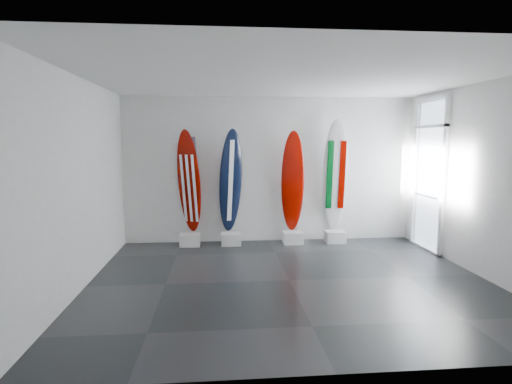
{
  "coord_description": "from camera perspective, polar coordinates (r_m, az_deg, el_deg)",
  "views": [
    {
      "loc": [
        -1.03,
        -5.83,
        2.1
      ],
      "look_at": [
        -0.38,
        1.4,
        1.18
      ],
      "focal_mm": 28.27,
      "sensor_mm": 36.0,
      "label": 1
    }
  ],
  "objects": [
    {
      "name": "surfboard_swiss",
      "position": [
        8.28,
        5.22,
        1.49
      ],
      "size": [
        0.49,
        0.29,
        2.08
      ],
      "primitive_type": "ellipsoid",
      "rotation": [
        0.08,
        0.0,
        -0.08
      ],
      "color": "#860700",
      "rests_on": "display_block_swiss"
    },
    {
      "name": "surfboard_italy",
      "position": [
        8.48,
        11.15,
        2.33
      ],
      "size": [
        0.57,
        0.46,
        2.32
      ],
      "primitive_type": "ellipsoid",
      "rotation": [
        0.14,
        0.0,
        -0.11
      ],
      "color": "white",
      "rests_on": "display_block_italy"
    },
    {
      "name": "display_block_usa",
      "position": [
        8.27,
        -9.33,
        -6.72
      ],
      "size": [
        0.4,
        0.3,
        0.24
      ],
      "primitive_type": "cube",
      "color": "white",
      "rests_on": "floor"
    },
    {
      "name": "wall_outlet",
      "position": [
        8.61,
        -14.53,
        -4.74
      ],
      "size": [
        0.09,
        0.02,
        0.13
      ],
      "primitive_type": "cube",
      "color": "silver",
      "rests_on": "wall_back"
    },
    {
      "name": "wall_left",
      "position": [
        6.18,
        -23.66,
        1.05
      ],
      "size": [
        0.0,
        5.0,
        5.0
      ],
      "primitive_type": "plane",
      "rotation": [
        1.57,
        0.0,
        1.57
      ],
      "color": "silver",
      "rests_on": "ground"
    },
    {
      "name": "wall_right",
      "position": [
        7.11,
        29.45,
        1.45
      ],
      "size": [
        0.0,
        5.0,
        5.0
      ],
      "primitive_type": "plane",
      "rotation": [
        1.57,
        0.0,
        -1.57
      ],
      "color": "silver",
      "rests_on": "ground"
    },
    {
      "name": "glass_door",
      "position": [
        8.42,
        23.3,
        2.04
      ],
      "size": [
        0.12,
        1.16,
        2.85
      ],
      "primitive_type": null,
      "color": "white",
      "rests_on": "floor"
    },
    {
      "name": "display_block_navy",
      "position": [
        8.25,
        -3.53,
        -6.67
      ],
      "size": [
        0.4,
        0.3,
        0.24
      ],
      "primitive_type": "cube",
      "color": "white",
      "rests_on": "floor"
    },
    {
      "name": "surfboard_usa",
      "position": [
        8.17,
        -9.45,
        1.4
      ],
      "size": [
        0.59,
        0.54,
        2.1
      ],
      "primitive_type": "ellipsoid",
      "rotation": [
        0.16,
        0.0,
        -0.33
      ],
      "color": "#860700",
      "rests_on": "display_block_usa"
    },
    {
      "name": "floor",
      "position": [
        6.28,
        4.74,
        -12.33
      ],
      "size": [
        6.0,
        6.0,
        0.0
      ],
      "primitive_type": "plane",
      "color": "black",
      "rests_on": "ground"
    },
    {
      "name": "surfboard_navy",
      "position": [
        8.15,
        -3.61,
        1.53
      ],
      "size": [
        0.57,
        0.5,
        2.12
      ],
      "primitive_type": "ellipsoid",
      "rotation": [
        0.13,
        0.0,
        0.35
      ],
      "color": "black",
      "rests_on": "display_block_navy"
    },
    {
      "name": "balcony",
      "position": [
        9.24,
        30.3,
        -3.74
      ],
      "size": [
        2.8,
        2.2,
        1.2
      ],
      "primitive_type": null,
      "color": "slate",
      "rests_on": "ground"
    },
    {
      "name": "wall_back",
      "position": [
        8.41,
        1.95,
        3.13
      ],
      "size": [
        6.0,
        0.0,
        6.0
      ],
      "primitive_type": "plane",
      "rotation": [
        1.57,
        0.0,
        0.0
      ],
      "color": "silver",
      "rests_on": "ground"
    },
    {
      "name": "display_block_swiss",
      "position": [
        8.38,
        5.25,
        -6.47
      ],
      "size": [
        0.4,
        0.3,
        0.24
      ],
      "primitive_type": "cube",
      "color": "white",
      "rests_on": "floor"
    },
    {
      "name": "wall_front",
      "position": [
        3.54,
        11.91,
        -2.71
      ],
      "size": [
        6.0,
        0.0,
        6.0
      ],
      "primitive_type": "plane",
      "rotation": [
        -1.57,
        0.0,
        0.0
      ],
      "color": "silver",
      "rests_on": "ground"
    },
    {
      "name": "display_block_italy",
      "position": [
        8.58,
        11.13,
        -6.25
      ],
      "size": [
        0.4,
        0.3,
        0.24
      ],
      "primitive_type": "cube",
      "color": "white",
      "rests_on": "floor"
    },
    {
      "name": "ceiling",
      "position": [
        5.99,
        5.05,
        15.84
      ],
      "size": [
        6.0,
        6.0,
        0.0
      ],
      "primitive_type": "plane",
      "rotation": [
        3.14,
        0.0,
        0.0
      ],
      "color": "white",
      "rests_on": "wall_back"
    }
  ]
}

